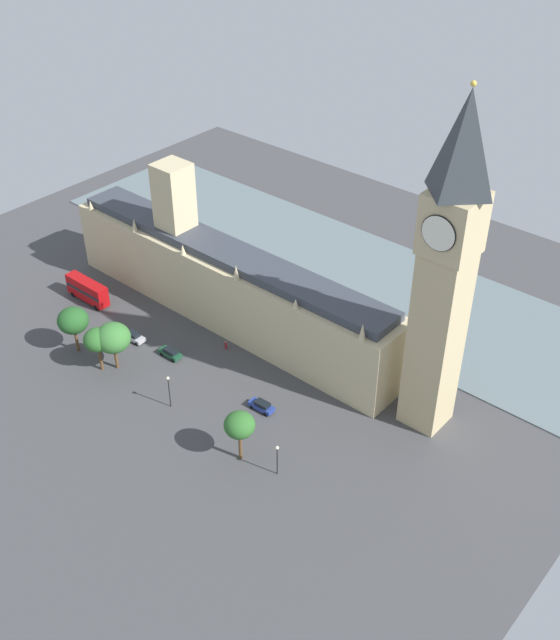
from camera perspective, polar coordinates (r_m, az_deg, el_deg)
ground_plane at (r=149.33m, az=-4.24°, el=-0.29°), size 145.50×145.50×0.00m
river_thames at (r=168.26m, az=2.95°, el=4.33°), size 35.31×130.95×0.25m
parliament_building at (r=146.46m, az=-4.14°, el=2.86°), size 10.68×75.50×28.80m
clock_tower at (r=113.02m, az=12.26°, el=3.79°), size 7.69×7.69×56.35m
double_decker_bus_midblock at (r=158.86m, az=-14.14°, el=2.19°), size 2.70×10.52×4.75m
car_silver_leading at (r=146.65m, az=-10.78°, el=-1.23°), size 2.08×4.28×1.74m
car_dark_green_near_tower at (r=141.59m, az=-8.15°, el=-2.43°), size 1.97×4.57×1.74m
car_blue_under_trees at (r=129.09m, az=-1.37°, el=-6.40°), size 2.00×4.65×1.74m
pedestrian_kerbside at (r=142.54m, az=-4.05°, el=-1.88°), size 0.70×0.67×1.67m
plane_tree_corner at (r=143.08m, az=-15.15°, el=-0.05°), size 5.68×5.68×9.23m
plane_tree_by_river_gate at (r=116.93m, az=-3.03°, el=-7.83°), size 4.83×4.83×9.06m
plane_tree_trailing at (r=137.33m, az=-12.33°, el=-1.32°), size 6.29×6.29×9.33m
plane_tree_opposite_hall at (r=137.61m, az=-13.43°, el=-1.46°), size 4.93×4.93×8.69m
street_lamp_far_end at (r=128.70m, az=-8.29°, el=-4.88°), size 0.56×0.56×6.43m
street_lamp_slot_10 at (r=116.38m, az=-0.21°, el=-9.98°), size 0.56×0.56×5.79m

